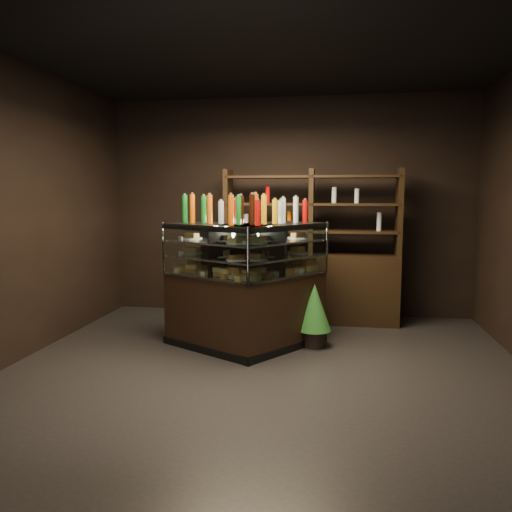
{
  "coord_description": "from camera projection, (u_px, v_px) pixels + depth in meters",
  "views": [
    {
      "loc": [
        0.63,
        -4.46,
        1.67
      ],
      "look_at": [
        -0.18,
        0.69,
        1.03
      ],
      "focal_mm": 35.0,
      "sensor_mm": 36.0,
      "label": 1
    }
  ],
  "objects": [
    {
      "name": "ground",
      "position": [
        263.0,
        374.0,
        4.68
      ],
      "size": [
        5.0,
        5.0,
        0.0
      ],
      "primitive_type": "plane",
      "color": "black",
      "rests_on": "ground"
    },
    {
      "name": "potted_conifer",
      "position": [
        314.0,
        306.0,
        5.48
      ],
      "size": [
        0.37,
        0.37,
        0.79
      ],
      "rotation": [
        0.0,
        0.0,
        -0.23
      ],
      "color": "black",
      "rests_on": "ground"
    },
    {
      "name": "back_shelving",
      "position": [
        311.0,
        276.0,
        6.56
      ],
      "size": [
        2.26,
        0.42,
        2.0
      ],
      "rotation": [
        0.0,
        0.0,
        -0.0
      ],
      "color": "black",
      "rests_on": "ground"
    },
    {
      "name": "food_display",
      "position": [
        246.0,
        256.0,
        5.39
      ],
      "size": [
        1.48,
        1.02,
        0.43
      ],
      "color": "#C48546",
      "rests_on": "display_case"
    },
    {
      "name": "bottles_top",
      "position": [
        246.0,
        211.0,
        5.33
      ],
      "size": [
        1.31,
        0.88,
        0.3
      ],
      "color": "#D8590A",
      "rests_on": "display_case"
    },
    {
      "name": "room_shell",
      "position": [
        264.0,
        164.0,
        4.44
      ],
      "size": [
        5.02,
        5.02,
        3.01
      ],
      "color": "black",
      "rests_on": "ground"
    },
    {
      "name": "display_case",
      "position": [
        246.0,
        306.0,
        5.46
      ],
      "size": [
        1.83,
        1.38,
        1.37
      ],
      "rotation": [
        0.0,
        0.0,
        0.2
      ],
      "color": "black",
      "rests_on": "ground"
    }
  ]
}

